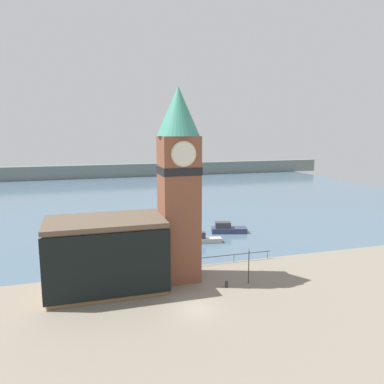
{
  "coord_description": "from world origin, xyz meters",
  "views": [
    {
      "loc": [
        -10.63,
        -33.6,
        17.79
      ],
      "look_at": [
        1.41,
        6.28,
        10.93
      ],
      "focal_mm": 35.0,
      "sensor_mm": 36.0,
      "label": 1
    }
  ],
  "objects": [
    {
      "name": "ground_plane",
      "position": [
        0.0,
        0.0,
        0.0
      ],
      "size": [
        160.0,
        160.0,
        0.0
      ],
      "primitive_type": "plane",
      "color": "gray"
    },
    {
      "name": "water",
      "position": [
        0.0,
        71.87,
        -0.0
      ],
      "size": [
        160.0,
        120.0,
        0.0
      ],
      "color": "slate",
      "rests_on": "ground_plane"
    },
    {
      "name": "far_shoreline",
      "position": [
        0.0,
        111.87,
        2.5
      ],
      "size": [
        180.0,
        3.0,
        5.0
      ],
      "color": "slate",
      "rests_on": "water"
    },
    {
      "name": "pier_railing",
      "position": [
        9.01,
        11.62,
        0.95
      ],
      "size": [
        10.88,
        0.08,
        1.09
      ],
      "color": "#333338",
      "rests_on": "ground_plane"
    },
    {
      "name": "clock_tower",
      "position": [
        0.42,
        8.37,
        12.09
      ],
      "size": [
        4.97,
        4.97,
        22.78
      ],
      "color": "brown",
      "rests_on": "ground_plane"
    },
    {
      "name": "pier_building",
      "position": [
        -8.24,
        7.75,
        4.07
      ],
      "size": [
        13.08,
        7.87,
        8.11
      ],
      "color": "#9E754C",
      "rests_on": "ground_plane"
    },
    {
      "name": "boat_near",
      "position": [
        7.59,
        21.33,
        0.64
      ],
      "size": [
        5.92,
        2.29,
        1.78
      ],
      "rotation": [
        0.0,
        0.0,
        -0.15
      ],
      "color": "#B7B2A8",
      "rests_on": "water"
    },
    {
      "name": "boat_far",
      "position": [
        13.84,
        25.76,
        0.7
      ],
      "size": [
        6.49,
        3.75,
        1.93
      ],
      "rotation": [
        0.0,
        0.0,
        -0.27
      ],
      "color": "#333856",
      "rests_on": "water"
    },
    {
      "name": "mooring_bollard_near",
      "position": [
        4.93,
        4.18,
        0.41
      ],
      "size": [
        0.36,
        0.36,
        0.77
      ],
      "color": "#2D2D33",
      "rests_on": "ground_plane"
    },
    {
      "name": "lamp_post",
      "position": [
        7.77,
        4.38,
        2.99
      ],
      "size": [
        0.32,
        0.32,
        4.33
      ],
      "color": "black",
      "rests_on": "ground_plane"
    }
  ]
}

